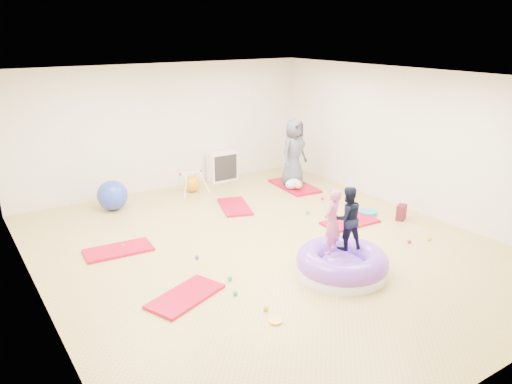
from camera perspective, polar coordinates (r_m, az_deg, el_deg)
room at (r=7.96m, az=1.19°, el=2.85°), size 7.01×8.01×2.81m
gym_mat_front_left at (r=7.03m, az=-8.06°, el=-11.72°), size 1.21×0.91×0.05m
gym_mat_mid_left at (r=8.60m, az=-15.46°, el=-6.42°), size 1.12×0.62×0.05m
gym_mat_center_back at (r=10.25m, az=-2.45°, el=-1.68°), size 0.86×1.20×0.05m
gym_mat_right at (r=9.60m, az=10.70°, el=-3.41°), size 1.10×0.59×0.04m
gym_mat_rear_right at (r=11.60m, az=4.39°, el=0.70°), size 0.79×1.39×0.06m
inflatable_cushion at (r=7.62m, az=9.80°, el=-8.08°), size 1.37×1.37×0.43m
child_pink at (r=7.31m, az=8.71°, el=-3.01°), size 0.42×0.36×0.98m
child_navy at (r=7.50m, az=10.40°, el=-2.60°), size 0.56×0.49×0.97m
adult_caregiver at (r=11.45m, az=4.34°, el=4.58°), size 0.85×0.67×1.53m
infant at (r=11.24m, az=4.39°, el=0.92°), size 0.40×0.40×0.23m
ball_pit_balls at (r=8.37m, az=3.36°, el=-6.36°), size 4.62×3.05×0.07m
exercise_ball_blue at (r=10.45m, az=-16.09°, el=-0.37°), size 0.61×0.61×0.61m
exercise_ball_orange at (r=11.29m, az=-7.31°, el=0.95°), size 0.37×0.37×0.37m
infant_play_gym at (r=11.09m, az=-7.45°, el=1.46°), size 0.66×0.63×0.51m
cube_shelf at (r=12.02m, az=-3.86°, el=2.95°), size 0.70×0.34×0.70m
balance_disc at (r=10.11m, az=12.68°, el=-2.31°), size 0.36×0.36×0.08m
backpack at (r=9.98m, az=16.27°, el=-2.25°), size 0.29×0.26×0.29m
yellow_toy at (r=6.47m, az=2.20°, el=-14.53°), size 0.18×0.18×0.03m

